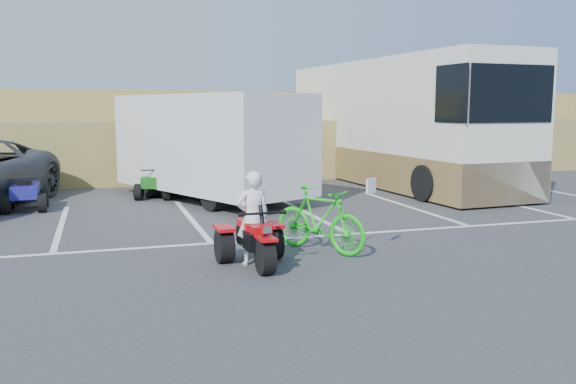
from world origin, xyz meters
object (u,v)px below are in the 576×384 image
object	(u,v)px
rider	(253,218)
quad_atv_blue	(26,210)
cargo_trailer	(210,143)
green_dirt_bike	(319,219)
rv_motorhome	(395,132)
red_trike_atv	(256,266)
quad_atv_green	(157,198)

from	to	relation	value
rider	quad_atv_blue	size ratio (longest dim) A/B	1.14
cargo_trailer	quad_atv_blue	size ratio (longest dim) A/B	4.95
rider	quad_atv_blue	world-z (taller)	rider
rider	quad_atv_blue	bearing A→B (deg)	-60.67
green_dirt_bike	rv_motorhome	size ratio (longest dim) A/B	0.17
rv_motorhome	quad_atv_blue	xyz separation A→B (m)	(-10.89, -2.20, -1.67)
rider	green_dirt_bike	size ratio (longest dim) A/B	0.79
red_trike_atv	rider	xyz separation A→B (m)	(-0.01, 0.15, 0.74)
red_trike_atv	quad_atv_green	size ratio (longest dim) A/B	1.12
cargo_trailer	rv_motorhome	distance (m)	6.62
red_trike_atv	quad_atv_green	xyz separation A→B (m)	(-0.80, 7.79, 0.00)
rider	quad_atv_green	distance (m)	7.72
green_dirt_bike	cargo_trailer	size ratio (longest dim) A/B	0.29
rv_motorhome	quad_atv_blue	distance (m)	11.23
cargo_trailer	red_trike_atv	bearing A→B (deg)	-119.29
green_dirt_bike	quad_atv_blue	world-z (taller)	green_dirt_bike
rider	quad_atv_green	bearing A→B (deg)	-86.04
cargo_trailer	rider	bearing A→B (deg)	-119.43
rider	quad_atv_blue	distance (m)	7.67
quad_atv_blue	quad_atv_green	world-z (taller)	quad_atv_blue
cargo_trailer	quad_atv_green	distance (m)	2.16
green_dirt_bike	rv_motorhome	xyz separation A→B (m)	(5.64, 8.24, 1.11)
cargo_trailer	quad_atv_green	xyz separation A→B (m)	(-1.35, 0.75, -1.50)
red_trike_atv	rv_motorhome	size ratio (longest dim) A/B	0.13
green_dirt_bike	quad_atv_blue	bearing A→B (deg)	98.29
rv_motorhome	quad_atv_green	bearing A→B (deg)	-175.56
red_trike_atv	quad_atv_green	distance (m)	7.83
red_trike_atv	quad_atv_blue	bearing A→B (deg)	118.79
red_trike_atv	green_dirt_bike	bearing A→B (deg)	24.78
red_trike_atv	green_dirt_bike	distance (m)	1.54
rider	rv_motorhome	world-z (taller)	rv_motorhome
rv_motorhome	rider	bearing A→B (deg)	-131.98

